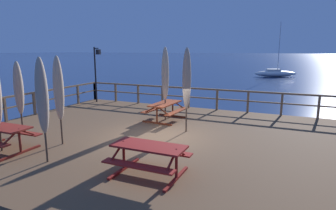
{
  "coord_description": "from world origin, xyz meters",
  "views": [
    {
      "loc": [
        4.25,
        -8.81,
        3.91
      ],
      "look_at": [
        0.0,
        0.82,
        1.85
      ],
      "focal_mm": 30.4,
      "sensor_mm": 36.0,
      "label": 1
    }
  ],
  "objects_px": {
    "patio_umbrella_tall_back_right": "(59,89)",
    "patio_umbrella_tall_mid_left": "(19,88)",
    "picnic_table_back_right": "(165,108)",
    "patio_umbrella_tall_front": "(165,74)",
    "patio_umbrella_short_back": "(187,79)",
    "patio_umbrella_tall_back_left": "(42,97)",
    "sailboat_distant": "(275,73)",
    "picnic_table_front_right": "(0,133)",
    "picnic_table_mid_right": "(149,153)",
    "lamp_post_hooked": "(96,66)"
  },
  "relations": [
    {
      "from": "picnic_table_front_right",
      "to": "sailboat_distant",
      "type": "bearing_deg",
      "value": 81.71
    },
    {
      "from": "patio_umbrella_tall_front",
      "to": "patio_umbrella_tall_back_left",
      "type": "distance_m",
      "value": 5.73
    },
    {
      "from": "picnic_table_front_right",
      "to": "patio_umbrella_tall_back_left",
      "type": "relative_size",
      "value": 0.69
    },
    {
      "from": "patio_umbrella_tall_back_left",
      "to": "patio_umbrella_tall_front",
      "type": "bearing_deg",
      "value": 79.58
    },
    {
      "from": "picnic_table_front_right",
      "to": "patio_umbrella_tall_front",
      "type": "distance_m",
      "value": 6.46
    },
    {
      "from": "patio_umbrella_tall_front",
      "to": "lamp_post_hooked",
      "type": "height_order",
      "value": "lamp_post_hooked"
    },
    {
      "from": "picnic_table_mid_right",
      "to": "lamp_post_hooked",
      "type": "height_order",
      "value": "lamp_post_hooked"
    },
    {
      "from": "patio_umbrella_short_back",
      "to": "lamp_post_hooked",
      "type": "distance_m",
      "value": 7.81
    },
    {
      "from": "picnic_table_back_right",
      "to": "patio_umbrella_tall_front",
      "type": "distance_m",
      "value": 1.46
    },
    {
      "from": "patio_umbrella_tall_back_left",
      "to": "patio_umbrella_tall_mid_left",
      "type": "xyz_separation_m",
      "value": [
        -2.88,
        1.59,
        -0.14
      ]
    },
    {
      "from": "patio_umbrella_tall_back_left",
      "to": "patio_umbrella_short_back",
      "type": "height_order",
      "value": "patio_umbrella_short_back"
    },
    {
      "from": "patio_umbrella_tall_mid_left",
      "to": "patio_umbrella_tall_back_right",
      "type": "bearing_deg",
      "value": -7.19
    },
    {
      "from": "patio_umbrella_tall_front",
      "to": "patio_umbrella_tall_back_right",
      "type": "bearing_deg",
      "value": -112.23
    },
    {
      "from": "picnic_table_back_right",
      "to": "lamp_post_hooked",
      "type": "bearing_deg",
      "value": 156.71
    },
    {
      "from": "picnic_table_front_right",
      "to": "picnic_table_mid_right",
      "type": "bearing_deg",
      "value": 3.24
    },
    {
      "from": "patio_umbrella_tall_back_right",
      "to": "patio_umbrella_tall_mid_left",
      "type": "height_order",
      "value": "patio_umbrella_tall_back_right"
    },
    {
      "from": "picnic_table_front_right",
      "to": "lamp_post_hooked",
      "type": "xyz_separation_m",
      "value": [
        -2.37,
        7.86,
        1.55
      ]
    },
    {
      "from": "patio_umbrella_tall_back_left",
      "to": "patio_umbrella_short_back",
      "type": "bearing_deg",
      "value": 59.93
    },
    {
      "from": "patio_umbrella_tall_back_left",
      "to": "sailboat_distant",
      "type": "xyz_separation_m",
      "value": [
        3.59,
        38.68,
        -2.17
      ]
    },
    {
      "from": "patio_umbrella_tall_mid_left",
      "to": "patio_umbrella_tall_front",
      "type": "bearing_deg",
      "value": 45.92
    },
    {
      "from": "picnic_table_mid_right",
      "to": "lamp_post_hooked",
      "type": "relative_size",
      "value": 0.57
    },
    {
      "from": "patio_umbrella_tall_mid_left",
      "to": "patio_umbrella_short_back",
      "type": "distance_m",
      "value": 6.03
    },
    {
      "from": "patio_umbrella_tall_mid_left",
      "to": "lamp_post_hooked",
      "type": "relative_size",
      "value": 0.83
    },
    {
      "from": "picnic_table_front_right",
      "to": "sailboat_distant",
      "type": "distance_m",
      "value": 38.97
    },
    {
      "from": "patio_umbrella_tall_back_right",
      "to": "lamp_post_hooked",
      "type": "bearing_deg",
      "value": 118.81
    },
    {
      "from": "patio_umbrella_tall_back_right",
      "to": "picnic_table_mid_right",
      "type": "bearing_deg",
      "value": -13.86
    },
    {
      "from": "patio_umbrella_tall_back_right",
      "to": "patio_umbrella_short_back",
      "type": "xyz_separation_m",
      "value": [
        3.23,
        2.99,
        0.16
      ]
    },
    {
      "from": "picnic_table_mid_right",
      "to": "lamp_post_hooked",
      "type": "xyz_separation_m",
      "value": [
        -7.35,
        7.58,
        1.56
      ]
    },
    {
      "from": "picnic_table_back_right",
      "to": "patio_umbrella_tall_back_right",
      "type": "bearing_deg",
      "value": -111.95
    },
    {
      "from": "patio_umbrella_tall_front",
      "to": "sailboat_distant",
      "type": "bearing_deg",
      "value": 85.58
    },
    {
      "from": "patio_umbrella_tall_mid_left",
      "to": "sailboat_distant",
      "type": "xyz_separation_m",
      "value": [
        6.47,
        37.09,
        -2.03
      ]
    },
    {
      "from": "patio_umbrella_tall_mid_left",
      "to": "patio_umbrella_short_back",
      "type": "xyz_separation_m",
      "value": [
        5.38,
        2.72,
        0.3
      ]
    },
    {
      "from": "patio_umbrella_tall_back_left",
      "to": "lamp_post_hooked",
      "type": "xyz_separation_m",
      "value": [
        -4.39,
        7.99,
        0.28
      ]
    },
    {
      "from": "picnic_table_back_right",
      "to": "sailboat_distant",
      "type": "distance_m",
      "value": 33.13
    },
    {
      "from": "patio_umbrella_tall_back_left",
      "to": "patio_umbrella_tall_mid_left",
      "type": "height_order",
      "value": "patio_umbrella_tall_back_left"
    },
    {
      "from": "patio_umbrella_tall_back_right",
      "to": "patio_umbrella_short_back",
      "type": "distance_m",
      "value": 4.4
    },
    {
      "from": "picnic_table_back_right",
      "to": "lamp_post_hooked",
      "type": "xyz_separation_m",
      "value": [
        -5.42,
        2.33,
        1.56
      ]
    },
    {
      "from": "patio_umbrella_tall_back_left",
      "to": "patio_umbrella_short_back",
      "type": "distance_m",
      "value": 4.99
    },
    {
      "from": "patio_umbrella_tall_back_left",
      "to": "patio_umbrella_tall_mid_left",
      "type": "distance_m",
      "value": 3.29
    },
    {
      "from": "picnic_table_front_right",
      "to": "lamp_post_hooked",
      "type": "bearing_deg",
      "value": 106.79
    },
    {
      "from": "picnic_table_mid_right",
      "to": "sailboat_distant",
      "type": "distance_m",
      "value": 38.28
    },
    {
      "from": "picnic_table_back_right",
      "to": "patio_umbrella_tall_back_left",
      "type": "relative_size",
      "value": 0.67
    },
    {
      "from": "picnic_table_mid_right",
      "to": "patio_umbrella_tall_front",
      "type": "xyz_separation_m",
      "value": [
        -1.92,
        5.22,
        1.46
      ]
    },
    {
      "from": "patio_umbrella_tall_front",
      "to": "picnic_table_mid_right",
      "type": "bearing_deg",
      "value": -69.79
    },
    {
      "from": "picnic_table_front_right",
      "to": "patio_umbrella_short_back",
      "type": "height_order",
      "value": "patio_umbrella_short_back"
    },
    {
      "from": "picnic_table_back_right",
      "to": "patio_umbrella_tall_back_left",
      "type": "height_order",
      "value": "patio_umbrella_tall_back_left"
    },
    {
      "from": "patio_umbrella_tall_front",
      "to": "patio_umbrella_tall_back_right",
      "type": "relative_size",
      "value": 1.1
    },
    {
      "from": "lamp_post_hooked",
      "to": "picnic_table_front_right",
      "type": "bearing_deg",
      "value": -73.21
    },
    {
      "from": "patio_umbrella_tall_back_left",
      "to": "lamp_post_hooked",
      "type": "bearing_deg",
      "value": 118.8
    },
    {
      "from": "picnic_table_back_right",
      "to": "patio_umbrella_tall_front",
      "type": "bearing_deg",
      "value": -58.23
    }
  ]
}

